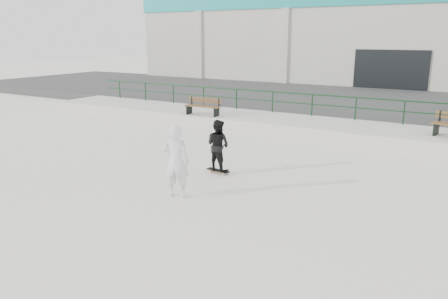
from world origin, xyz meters
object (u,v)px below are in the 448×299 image
Objects in this scene: skateboard at (218,171)px; bench_left at (203,106)px; standing_skater at (218,145)px; seated_skater at (176,161)px.

bench_left is at bearing 132.72° from skateboard.
seated_skater is at bearing 101.69° from standing_skater.
skateboard is 0.41× the size of seated_skater.
skateboard is 0.81m from standing_skater.
skateboard is 2.48m from seated_skater.
seated_skater reaches higher than bench_left.
standing_skater is 0.82× the size of seated_skater.
seated_skater is (4.61, -8.31, 0.06)m from bench_left.
skateboard is (4.47, -6.00, -0.83)m from bench_left.
standing_skater is (4.47, -6.00, -0.02)m from bench_left.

